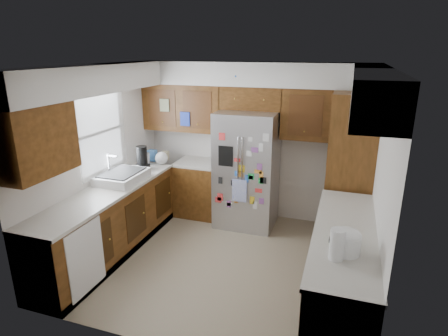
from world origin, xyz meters
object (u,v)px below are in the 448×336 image
at_px(pantry, 350,169).
at_px(fridge, 247,170).
at_px(paper_towel, 337,245).
at_px(rice_cooker, 346,240).

distance_m(pantry, fridge, 1.51).
xyz_separation_m(pantry, paper_towel, (-0.07, -2.22, -0.01)).
bearing_deg(pantry, fridge, 177.94).
bearing_deg(pantry, rice_cooker, -90.02).
bearing_deg(fridge, pantry, -2.06).
bearing_deg(fridge, paper_towel, -57.86).
relative_size(fridge, rice_cooker, 6.45).
xyz_separation_m(pantry, rice_cooker, (-0.00, -2.07, -0.03)).
height_order(fridge, paper_towel, fridge).
distance_m(fridge, paper_towel, 2.69).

